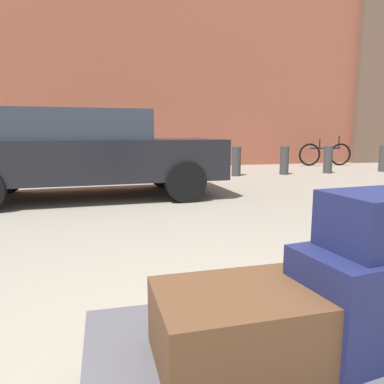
{
  "coord_description": "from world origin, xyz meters",
  "views": [
    {
      "loc": [
        -0.56,
        -1.09,
        1.08
      ],
      "look_at": [
        0.0,
        1.2,
        0.69
      ],
      "focal_mm": 34.19,
      "sensor_mm": 36.0,
      "label": 1
    }
  ],
  "objects": [
    {
      "name": "bollard_kerb_near",
      "position": [
        2.64,
        7.43,
        0.36
      ],
      "size": [
        0.22,
        0.22,
        0.72
      ],
      "primitive_type": "cylinder",
      "color": "#383838",
      "rests_on": "ground_plane"
    },
    {
      "name": "duffel_bag_navy_topmost_pile",
      "position": [
        0.35,
        -0.08,
        0.78
      ],
      "size": [
        0.39,
        0.3,
        0.19
      ],
      "primitive_type": "cube",
      "rotation": [
        0.0,
        0.0,
        0.1
      ],
      "color": "#191E47",
      "rests_on": "duffel_bag_navy_rear_left"
    },
    {
      "name": "duffel_bag_navy_rear_left",
      "position": [
        0.35,
        -0.08,
        0.51
      ],
      "size": [
        0.59,
        0.39,
        0.35
      ],
      "primitive_type": "cube",
      "rotation": [
        0.0,
        0.0,
        0.14
      ],
      "color": "#191E47",
      "rests_on": "luggage_cart"
    },
    {
      "name": "bollard_kerb_far",
      "position": [
        5.21,
        7.43,
        0.36
      ],
      "size": [
        0.22,
        0.22,
        0.72
      ],
      "primitive_type": "cylinder",
      "color": "#383838",
      "rests_on": "ground_plane"
    },
    {
      "name": "bollard_kerb_mid",
      "position": [
        3.95,
        7.43,
        0.36
      ],
      "size": [
        0.22,
        0.22,
        0.72
      ],
      "primitive_type": "cylinder",
      "color": "#383838",
      "rests_on": "ground_plane"
    },
    {
      "name": "parked_car",
      "position": [
        -0.85,
        5.16,
        0.76
      ],
      "size": [
        4.38,
        2.08,
        1.42
      ],
      "color": "black",
      "rests_on": "ground_plane"
    },
    {
      "name": "suitcase_brown_rear_right",
      "position": [
        -0.16,
        -0.07,
        0.46
      ],
      "size": [
        0.54,
        0.4,
        0.24
      ],
      "primitive_type": "cube",
      "rotation": [
        0.0,
        0.0,
        0.02
      ],
      "color": "#51331E",
      "rests_on": "luggage_cart"
    },
    {
      "name": "bollard_corner",
      "position": [
        6.93,
        7.43,
        0.36
      ],
      "size": [
        0.22,
        0.22,
        0.72
      ],
      "primitive_type": "cylinder",
      "color": "#383838",
      "rests_on": "ground_plane"
    },
    {
      "name": "bicycle_leaning",
      "position": [
        6.43,
        9.4,
        0.37
      ],
      "size": [
        1.75,
        0.28,
        0.96
      ],
      "color": "black",
      "rests_on": "ground_plane"
    },
    {
      "name": "luggage_cart",
      "position": [
        0.0,
        0.0,
        0.27
      ],
      "size": [
        1.3,
        0.79,
        0.34
      ],
      "color": "#4C4C51",
      "rests_on": "ground_plane"
    }
  ]
}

